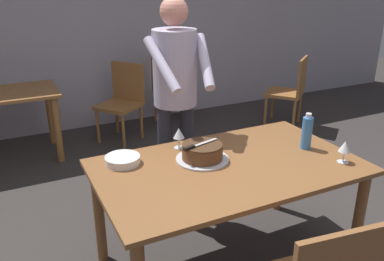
% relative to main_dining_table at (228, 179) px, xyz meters
% --- Properties ---
extents(back_wall, '(10.00, 0.12, 2.70)m').
position_rel_main_dining_table_xyz_m(back_wall, '(0.00, 3.14, 0.70)').
color(back_wall, '#ADA8B2').
rests_on(back_wall, ground_plane).
extents(main_dining_table, '(1.64, 0.98, 0.75)m').
position_rel_main_dining_table_xyz_m(main_dining_table, '(0.00, 0.00, 0.00)').
color(main_dining_table, brown).
rests_on(main_dining_table, ground_plane).
extents(cake_on_platter, '(0.34, 0.34, 0.11)m').
position_rel_main_dining_table_xyz_m(cake_on_platter, '(-0.12, 0.13, 0.15)').
color(cake_on_platter, silver).
rests_on(cake_on_platter, main_dining_table).
extents(cake_knife, '(0.27, 0.09, 0.02)m').
position_rel_main_dining_table_xyz_m(cake_knife, '(-0.19, 0.11, 0.22)').
color(cake_knife, silver).
rests_on(cake_knife, cake_on_platter).
extents(plate_stack, '(0.22, 0.22, 0.05)m').
position_rel_main_dining_table_xyz_m(plate_stack, '(-0.59, 0.31, 0.13)').
color(plate_stack, white).
rests_on(plate_stack, main_dining_table).
extents(wine_glass_near, '(0.08, 0.08, 0.14)m').
position_rel_main_dining_table_xyz_m(wine_glass_near, '(0.67, -0.29, 0.20)').
color(wine_glass_near, silver).
rests_on(wine_glass_near, main_dining_table).
extents(wine_glass_far, '(0.08, 0.08, 0.14)m').
position_rel_main_dining_table_xyz_m(wine_glass_far, '(-0.17, 0.37, 0.20)').
color(wine_glass_far, silver).
rests_on(wine_glass_far, main_dining_table).
extents(water_bottle, '(0.07, 0.07, 0.25)m').
position_rel_main_dining_table_xyz_m(water_bottle, '(0.60, -0.01, 0.22)').
color(water_bottle, '#387AC6').
rests_on(water_bottle, main_dining_table).
extents(person_cutting_cake, '(0.47, 0.56, 1.72)m').
position_rel_main_dining_table_xyz_m(person_cutting_cake, '(-0.05, 0.70, 0.43)').
color(person_cutting_cake, '#2D2D38').
rests_on(person_cutting_cake, ground_plane).
extents(background_table, '(1.00, 0.70, 0.74)m').
position_rel_main_dining_table_xyz_m(background_table, '(-1.17, 2.44, -0.07)').
color(background_table, '#9E6633').
rests_on(background_table, ground_plane).
extents(background_chair_1, '(0.51, 0.51, 0.90)m').
position_rel_main_dining_table_xyz_m(background_chair_1, '(0.70, 2.71, -0.16)').
color(background_chair_1, '#9E6633').
rests_on(background_chair_1, ground_plane).
extents(background_chair_2, '(0.62, 0.62, 0.90)m').
position_rel_main_dining_table_xyz_m(background_chair_2, '(0.06, 2.49, -0.16)').
color(background_chair_2, '#9E6633').
rests_on(background_chair_2, ground_plane).
extents(background_chair_3, '(0.62, 0.62, 0.90)m').
position_rel_main_dining_table_xyz_m(background_chair_3, '(2.11, 1.97, -0.16)').
color(background_chair_3, '#9E6633').
rests_on(background_chair_3, ground_plane).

